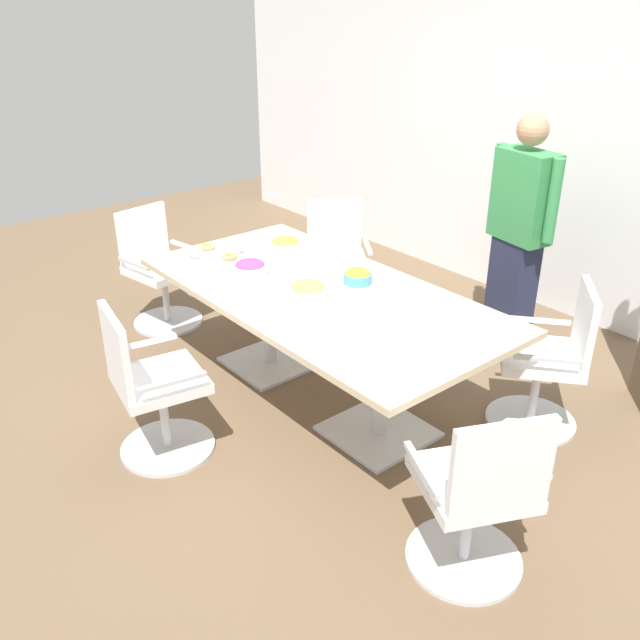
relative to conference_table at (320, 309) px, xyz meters
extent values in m
cube|color=brown|center=(0.00, 0.00, -0.63)|extent=(10.00, 10.00, 0.01)
cube|color=white|center=(0.00, 2.40, 0.77)|extent=(8.00, 0.10, 2.80)
cube|color=#CCB793|center=(0.00, 0.00, 0.10)|extent=(2.40, 1.20, 0.04)
cube|color=silver|center=(-0.55, 0.00, -0.61)|extent=(0.56, 0.56, 0.02)
cylinder|color=silver|center=(-0.55, 0.00, -0.26)|extent=(0.09, 0.09, 0.69)
cube|color=silver|center=(0.55, 0.00, -0.61)|extent=(0.56, 0.56, 0.02)
cylinder|color=silver|center=(0.55, 0.00, -0.26)|extent=(0.09, 0.09, 0.69)
cylinder|color=silver|center=(1.06, 0.80, -0.61)|extent=(0.76, 0.76, 0.02)
cylinder|color=silver|center=(1.06, 0.80, -0.40)|extent=(0.05, 0.05, 0.41)
cube|color=white|center=(1.06, 0.80, -0.17)|extent=(0.65, 0.65, 0.06)
cube|color=white|center=(1.22, 0.94, 0.07)|extent=(0.31, 0.36, 0.42)
cube|color=silver|center=(1.22, 0.61, -0.05)|extent=(0.30, 0.26, 0.02)
cube|color=silver|center=(0.91, 0.99, -0.05)|extent=(0.30, 0.26, 0.02)
cylinder|color=silver|center=(-0.87, 0.89, -0.61)|extent=(0.75, 0.75, 0.02)
cylinder|color=silver|center=(-0.87, 0.89, -0.40)|extent=(0.05, 0.05, 0.41)
cube|color=white|center=(-0.87, 0.89, -0.17)|extent=(0.64, 0.64, 0.06)
cube|color=white|center=(-1.04, 1.01, 0.07)|extent=(0.28, 0.38, 0.42)
cube|color=silver|center=(-0.73, 1.09, -0.05)|extent=(0.32, 0.24, 0.02)
cube|color=silver|center=(-1.01, 0.69, -0.05)|extent=(0.32, 0.24, 0.02)
cylinder|color=silver|center=(-1.60, -0.25, -0.61)|extent=(0.63, 0.63, 0.02)
cylinder|color=silver|center=(-1.60, -0.25, -0.40)|extent=(0.05, 0.05, 0.41)
cube|color=white|center=(-1.60, -0.25, -0.17)|extent=(0.53, 0.53, 0.06)
cube|color=white|center=(-1.81, -0.29, 0.07)|extent=(0.11, 0.44, 0.42)
cube|color=silver|center=(-1.64, -0.01, -0.05)|extent=(0.37, 0.09, 0.02)
cube|color=silver|center=(-1.56, -0.49, -0.05)|extent=(0.37, 0.09, 0.02)
cylinder|color=silver|center=(-0.12, -1.05, -0.61)|extent=(0.63, 0.63, 0.02)
cylinder|color=silver|center=(-0.12, -1.05, -0.40)|extent=(0.05, 0.05, 0.41)
cube|color=white|center=(-0.12, -1.05, -0.17)|extent=(0.53, 0.53, 0.06)
cube|color=white|center=(-0.15, -1.25, 0.07)|extent=(0.44, 0.12, 0.42)
cube|color=silver|center=(-0.36, -1.00, -0.05)|extent=(0.09, 0.37, 0.02)
cube|color=silver|center=(0.12, -1.09, -0.05)|extent=(0.09, 0.37, 0.02)
cylinder|color=silver|center=(1.53, -0.40, -0.61)|extent=(0.72, 0.72, 0.02)
cylinder|color=silver|center=(1.53, -0.40, -0.40)|extent=(0.05, 0.05, 0.41)
cube|color=white|center=(1.53, -0.40, -0.17)|extent=(0.61, 0.61, 0.06)
cube|color=white|center=(1.72, -0.49, 0.07)|extent=(0.23, 0.41, 0.42)
cube|color=silver|center=(1.42, -0.62, -0.05)|extent=(0.34, 0.19, 0.02)
cube|color=silver|center=(1.64, -0.17, -0.05)|extent=(0.34, 0.19, 0.02)
cube|color=#232842|center=(0.27, 1.61, -0.23)|extent=(0.35, 0.26, 0.79)
cube|color=#388C4C|center=(0.27, 1.61, 0.48)|extent=(0.47, 0.30, 0.63)
sphere|color=tan|center=(0.27, 1.61, 0.94)|extent=(0.22, 0.22, 0.22)
cylinder|color=#388C4C|center=(0.53, 1.56, 0.52)|extent=(0.09, 0.09, 0.57)
cylinder|color=#388C4C|center=(0.01, 1.66, 0.52)|extent=(0.09, 0.09, 0.57)
cylinder|color=#4C9EC6|center=(0.06, 0.26, 0.16)|extent=(0.18, 0.18, 0.06)
ellipsoid|color=orange|center=(0.06, 0.26, 0.19)|extent=(0.16, 0.16, 0.06)
cylinder|color=white|center=(0.04, -0.13, 0.16)|extent=(0.23, 0.23, 0.07)
ellipsoid|color=tan|center=(0.04, -0.13, 0.20)|extent=(0.21, 0.21, 0.06)
cylinder|color=white|center=(-0.46, -0.19, 0.16)|extent=(0.21, 0.21, 0.08)
ellipsoid|color=#9E3D8E|center=(-0.46, -0.19, 0.20)|extent=(0.19, 0.19, 0.07)
cylinder|color=white|center=(-0.68, 0.25, 0.16)|extent=(0.22, 0.22, 0.07)
ellipsoid|color=yellow|center=(-0.68, 0.25, 0.20)|extent=(0.19, 0.19, 0.07)
cylinder|color=white|center=(-0.92, -0.17, 0.13)|extent=(0.36, 0.36, 0.01)
torus|color=tan|center=(-0.79, -0.15, 0.15)|extent=(0.11, 0.11, 0.03)
torus|color=pink|center=(-0.86, -0.05, 0.15)|extent=(0.11, 0.11, 0.03)
torus|color=white|center=(-0.98, -0.05, 0.15)|extent=(0.11, 0.11, 0.03)
torus|color=tan|center=(-1.05, -0.16, 0.15)|extent=(0.11, 0.11, 0.03)
torus|color=pink|center=(-0.96, -0.29, 0.15)|extent=(0.11, 0.11, 0.03)
torus|color=white|center=(-0.85, -0.28, 0.15)|extent=(0.11, 0.11, 0.03)
cylinder|color=white|center=(0.91, -0.20, 0.13)|extent=(0.23, 0.23, 0.01)
cylinder|color=silver|center=(0.91, -0.20, 0.13)|extent=(0.23, 0.23, 0.01)
cylinder|color=white|center=(0.91, -0.20, 0.14)|extent=(0.23, 0.23, 0.01)
cylinder|color=silver|center=(0.91, -0.20, 0.15)|extent=(0.23, 0.23, 0.01)
cylinder|color=white|center=(0.91, -0.20, 0.15)|extent=(0.23, 0.23, 0.01)
camera|label=1|loc=(2.90, -2.40, 1.77)|focal=37.87mm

